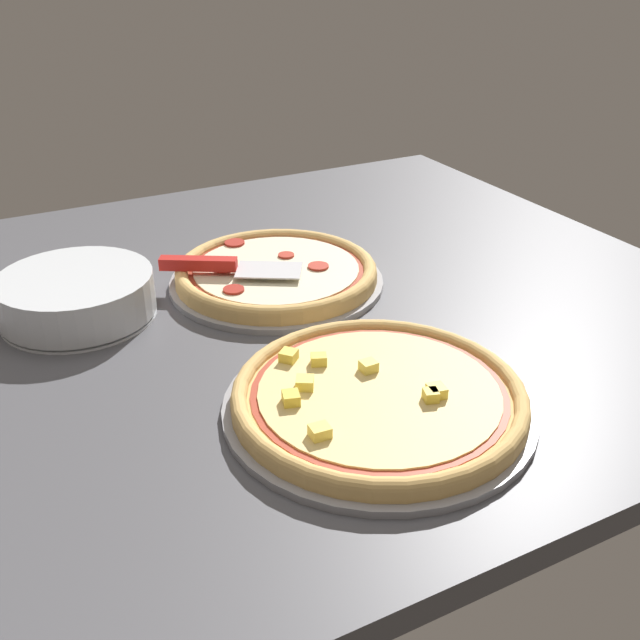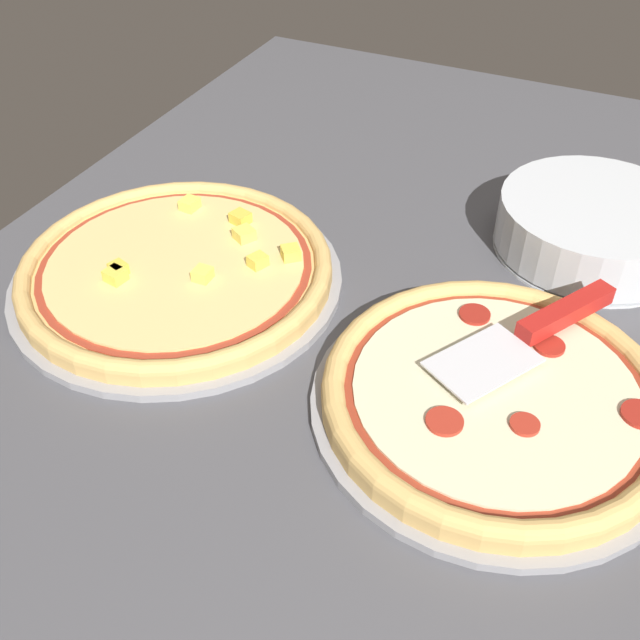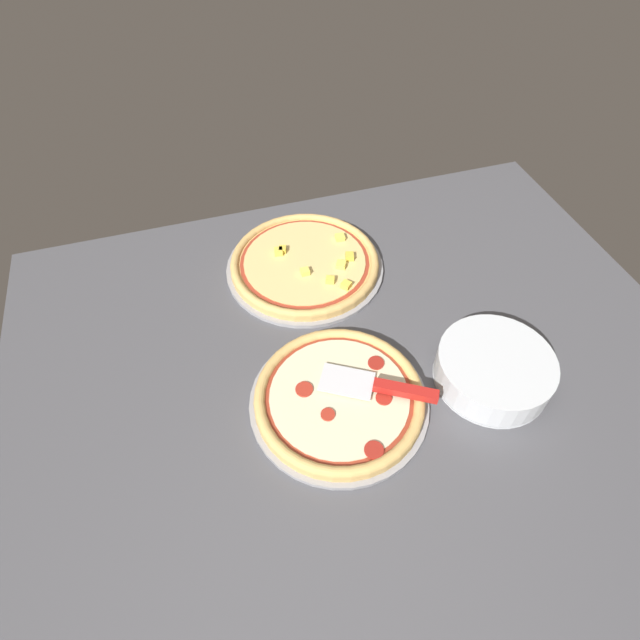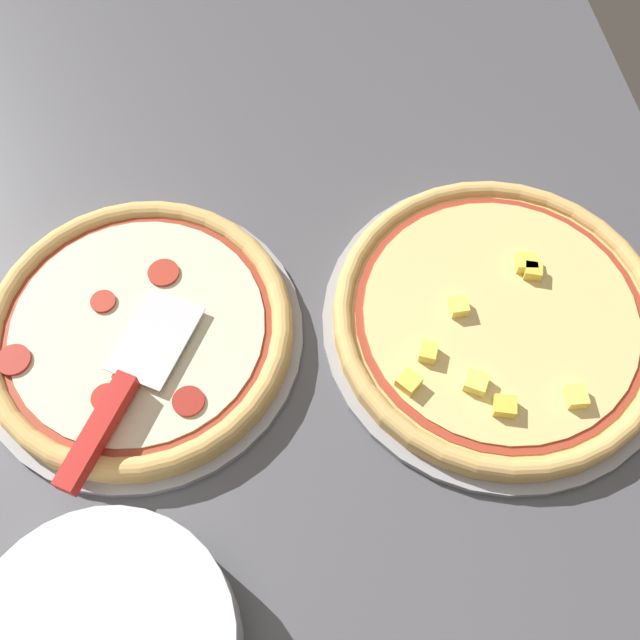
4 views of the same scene
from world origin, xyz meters
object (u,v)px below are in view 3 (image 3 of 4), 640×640
Objects in this scene: pizza_front at (339,397)px; pizza_back at (305,262)px; serving_spatula at (391,388)px; plate_stack at (494,369)px.

pizza_back is (4.24, 39.97, -0.13)cm from pizza_front.
pizza_back is at bearing 97.69° from serving_spatula.
serving_spatula is 0.94× the size of plate_stack.
pizza_front is 32.61cm from plate_stack.
plate_stack reaches higher than serving_spatula.
pizza_front is 1.52× the size of serving_spatula.
plate_stack reaches higher than pizza_front.
serving_spatula is at bearing -82.31° from pizza_back.
serving_spatula reaches higher than pizza_front.
plate_stack is at bearing -6.38° from pizza_front.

